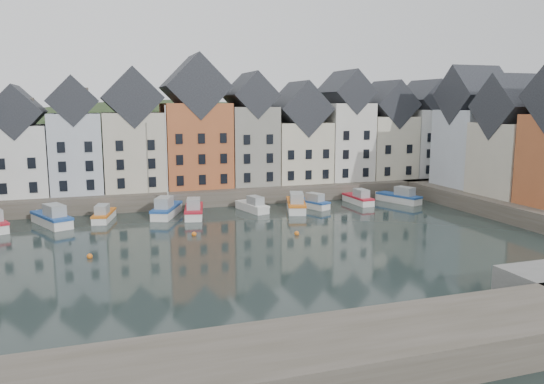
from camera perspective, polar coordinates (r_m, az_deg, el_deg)
name	(u,v)px	position (r m, az deg, el deg)	size (l,w,h in m)	color
ground	(254,253)	(47.79, -1.91, -6.57)	(260.00, 260.00, 0.00)	black
far_quay	(194,191)	(76.17, -8.38, 0.14)	(90.00, 16.00, 2.00)	#474237
near_wall	(181,381)	(25.36, -9.81, -19.38)	(50.00, 6.00, 2.00)	#474237
hillside	(172,267)	(105.59, -10.66, -7.88)	(153.60, 70.40, 64.00)	#24361B
far_terrace	(218,136)	(73.99, -5.79, 6.06)	(72.37, 8.16, 17.78)	beige
right_terrace	(517,139)	(71.72, 24.83, 5.16)	(8.30, 24.25, 16.36)	silver
mooring_buoys	(199,241)	(51.86, -7.86, -5.20)	(20.50, 5.50, 0.50)	orange
boat_b	(52,218)	(62.92, -22.56, -2.64)	(4.90, 7.30, 2.70)	silver
boat_c	(104,215)	(63.58, -17.65, -2.38)	(2.97, 5.84, 2.15)	silver
boat_d	(166,209)	(64.17, -11.31, -1.81)	(4.67, 7.26, 13.32)	silver
boat_e	(194,210)	(63.33, -8.40, -1.97)	(3.34, 6.90, 2.54)	silver
boat_f	(253,206)	(65.89, -2.09, -1.53)	(3.08, 5.91, 2.17)	silver
boat_g	(296,205)	(66.18, 2.61, -1.36)	(4.16, 7.26, 2.66)	silver
boat_h	(311,203)	(68.33, 4.23, -1.16)	(3.91, 5.82, 2.15)	silver
boat_i	(359,199)	(71.84, 9.29, -0.71)	(1.97, 5.91, 2.25)	silver
boat_j	(400,197)	(73.66, 13.60, -0.56)	(4.13, 6.66, 2.45)	silver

